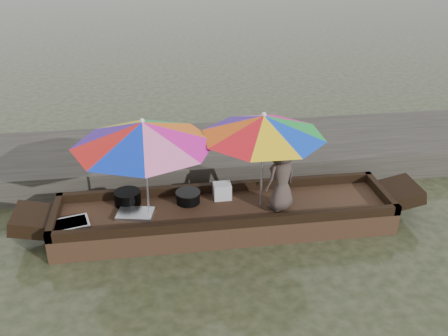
{
  "coord_description": "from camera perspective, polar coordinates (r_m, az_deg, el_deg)",
  "views": [
    {
      "loc": [
        -0.98,
        -6.6,
        4.37
      ],
      "look_at": [
        0.0,
        0.1,
        1.0
      ],
      "focal_mm": 40.0,
      "sensor_mm": 36.0,
      "label": 1
    }
  ],
  "objects": [
    {
      "name": "dock",
      "position": [
        9.77,
        -1.79,
        1.49
      ],
      "size": [
        22.0,
        2.2,
        0.5
      ],
      "primitive_type": "cube",
      "color": "#2D2B26",
      "rests_on": "ground"
    },
    {
      "name": "cooking_pot",
      "position": [
        8.0,
        -10.97,
        -3.35
      ],
      "size": [
        0.41,
        0.41,
        0.22
      ],
      "primitive_type": "cylinder",
      "color": "black",
      "rests_on": "boat_hull"
    },
    {
      "name": "umbrella_stern",
      "position": [
        7.52,
        4.39,
        0.8
      ],
      "size": [
        2.44,
        2.44,
        1.55
      ],
      "primitive_type": null,
      "rotation": [
        0.0,
        0.0,
        -0.4
      ],
      "color": "green",
      "rests_on": "boat_hull"
    },
    {
      "name": "charcoal_grill",
      "position": [
        7.92,
        -4.13,
        -3.39
      ],
      "size": [
        0.37,
        0.37,
        0.17
      ],
      "primitive_type": "cylinder",
      "color": "black",
      "rests_on": "boat_hull"
    },
    {
      "name": "tray_scallop",
      "position": [
        7.7,
        -10.1,
        -5.2
      ],
      "size": [
        0.6,
        0.48,
        0.06
      ],
      "primitive_type": "cube",
      "rotation": [
        0.0,
        0.0,
        -0.21
      ],
      "color": "silver",
      "rests_on": "boat_hull"
    },
    {
      "name": "umbrella_bow",
      "position": [
        7.36,
        -8.93,
        -0.06
      ],
      "size": [
        2.11,
        2.11,
        1.55
      ],
      "primitive_type": null,
      "rotation": [
        0.0,
        0.0,
        0.01
      ],
      "color": "#FF650C",
      "rests_on": "boat_hull"
    },
    {
      "name": "supply_bag",
      "position": [
        8.0,
        -0.21,
        -2.65
      ],
      "size": [
        0.28,
        0.22,
        0.26
      ],
      "primitive_type": "cube",
      "rotation": [
        0.0,
        0.0,
        0.02
      ],
      "color": "silver",
      "rests_on": "boat_hull"
    },
    {
      "name": "vendor",
      "position": [
        7.58,
        6.57,
        -1.06
      ],
      "size": [
        0.63,
        0.55,
        1.08
      ],
      "primitive_type": "imported",
      "rotation": [
        0.0,
        0.0,
        3.63
      ],
      "color": "#423630",
      "rests_on": "boat_hull"
    },
    {
      "name": "tray_crayfish",
      "position": [
        7.63,
        -17.17,
        -6.27
      ],
      "size": [
        0.61,
        0.49,
        0.09
      ],
      "primitive_type": "cube",
      "rotation": [
        0.0,
        0.0,
        0.25
      ],
      "color": "silver",
      "rests_on": "boat_hull"
    },
    {
      "name": "boat_hull",
      "position": [
        7.89,
        0.11,
        -5.7
      ],
      "size": [
        5.22,
        1.2,
        0.35
      ],
      "primitive_type": "cube",
      "color": "black",
      "rests_on": "water"
    },
    {
      "name": "water",
      "position": [
        7.98,
        0.1,
        -6.76
      ],
      "size": [
        80.0,
        80.0,
        0.0
      ],
      "primitive_type": "plane",
      "color": "#252B16",
      "rests_on": "ground"
    }
  ]
}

